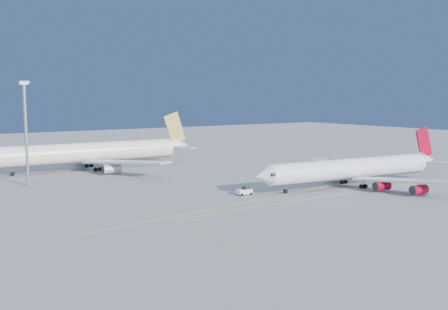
# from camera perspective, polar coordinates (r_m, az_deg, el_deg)

# --- Properties ---
(ground) EXTENTS (500.00, 500.00, 0.00)m
(ground) POSITION_cam_1_polar(r_m,az_deg,el_deg) (131.21, 6.89, -3.77)
(ground) COLOR slate
(ground) RESTS_ON ground
(taxiway_lines) EXTENTS (118.86, 140.00, 0.02)m
(taxiway_lines) POSITION_cam_1_polar(r_m,az_deg,el_deg) (127.30, -0.02, -4.04)
(taxiway_lines) COLOR yellow
(taxiway_lines) RESTS_ON ground
(airliner_virgin) EXTENTS (62.10, 55.50, 15.32)m
(airliner_virgin) POSITION_cam_1_polar(r_m,az_deg,el_deg) (137.45, 14.74, -1.52)
(airliner_virgin) COLOR white
(airliner_virgin) RESTS_ON ground
(airliner_etihad) EXTENTS (70.67, 65.39, 18.47)m
(airliner_etihad) POSITION_cam_1_polar(r_m,az_deg,el_deg) (168.75, -14.61, 0.30)
(airliner_etihad) COLOR beige
(airliner_etihad) RESTS_ON ground
(pushback_tug) EXTENTS (3.79, 2.46, 2.07)m
(pushback_tug) POSITION_cam_1_polar(r_m,az_deg,el_deg) (121.23, 2.37, -4.13)
(pushback_tug) COLOR white
(pushback_tug) RESTS_ON ground
(light_mast) EXTENTS (2.40, 2.40, 27.76)m
(light_mast) POSITION_cam_1_polar(r_m,az_deg,el_deg) (141.73, -21.73, 3.25)
(light_mast) COLOR gray
(light_mast) RESTS_ON ground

